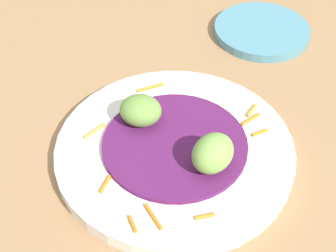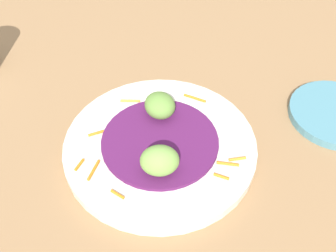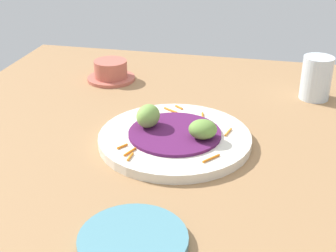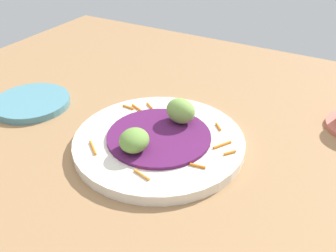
# 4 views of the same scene
# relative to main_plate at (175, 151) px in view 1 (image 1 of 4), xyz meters

# --- Properties ---
(table_surface) EXTENTS (1.10, 1.10, 0.02)m
(table_surface) POSITION_rel_main_plate_xyz_m (0.04, -0.03, -0.02)
(table_surface) COLOR #936D47
(table_surface) RESTS_ON ground
(main_plate) EXTENTS (0.28, 0.28, 0.02)m
(main_plate) POSITION_rel_main_plate_xyz_m (0.00, 0.00, 0.00)
(main_plate) COLOR silver
(main_plate) RESTS_ON table_surface
(cabbage_bed) EXTENTS (0.17, 0.17, 0.01)m
(cabbage_bed) POSITION_rel_main_plate_xyz_m (-0.00, 0.00, 0.01)
(cabbage_bed) COLOR #51194C
(cabbage_bed) RESTS_ON main_plate
(carrot_garnish) EXTENTS (0.19, 0.23, 0.00)m
(carrot_garnish) POSITION_rel_main_plate_xyz_m (-0.00, 0.00, 0.01)
(carrot_garnish) COLOR orange
(carrot_garnish) RESTS_ON main_plate
(guac_scoop_left) EXTENTS (0.05, 0.06, 0.04)m
(guac_scoop_left) POSITION_rel_main_plate_xyz_m (-0.05, 0.01, 0.04)
(guac_scoop_left) COLOR #759E47
(guac_scoop_left) RESTS_ON cabbage_bed
(guac_scoop_center) EXTENTS (0.06, 0.05, 0.03)m
(guac_scoop_center) POSITION_rel_main_plate_xyz_m (0.05, -0.01, 0.03)
(guac_scoop_center) COLOR olive
(guac_scoop_center) RESTS_ON cabbage_bed
(side_plate_small) EXTENTS (0.14, 0.14, 0.01)m
(side_plate_small) POSITION_rel_main_plate_xyz_m (0.00, -0.28, -0.00)
(side_plate_small) COLOR teal
(side_plate_small) RESTS_ON table_surface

